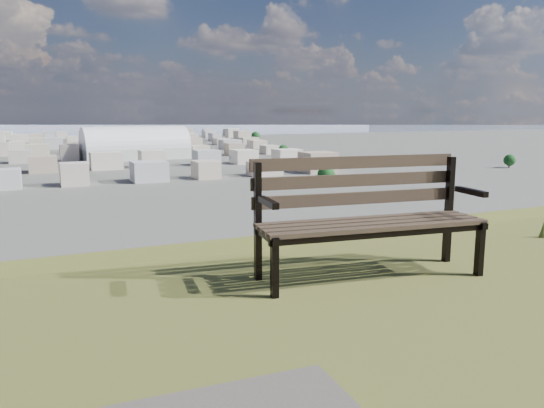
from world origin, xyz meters
name	(u,v)px	position (x,y,z in m)	size (l,w,h in m)	color
park_bench	(366,210)	(-0.13, 2.88, 25.56)	(1.94, 0.82, 0.98)	#423326
arena	(136,149)	(47.87, 296.35, 5.56)	(57.72, 28.30, 23.61)	beige
city_blocks	(39,145)	(0.00, 394.44, 3.50)	(395.00, 361.00, 7.00)	beige
bay_water	(35,128)	(0.00, 900.00, 0.00)	(2400.00, 700.00, 0.12)	#8C99B2
far_hills	(5,111)	(-60.92, 1402.93, 25.47)	(2050.00, 340.00, 60.00)	#A3AFCA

